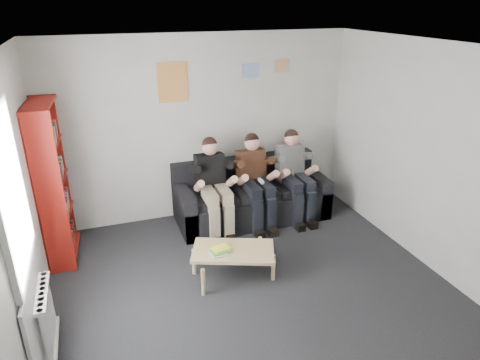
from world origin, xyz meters
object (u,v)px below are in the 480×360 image
object	(u,v)px
coffee_table	(233,253)
person_right	(295,176)
person_left	(214,187)
person_middle	(256,181)
bookshelf	(53,183)
sofa	(251,198)

from	to	relation	value
coffee_table	person_right	world-z (taller)	person_right
person_left	person_middle	distance (m)	0.63
bookshelf	person_left	world-z (taller)	bookshelf
bookshelf	coffee_table	xyz separation A→B (m)	(1.93, -1.24, -0.67)
sofa	person_left	world-z (taller)	person_left
sofa	bookshelf	bearing A→B (deg)	-176.71
person_right	coffee_table	bearing A→B (deg)	-138.98
coffee_table	person_right	xyz separation A→B (m)	(1.38, 1.19, 0.33)
person_left	coffee_table	bearing A→B (deg)	-94.50
coffee_table	person_right	size ratio (longest dim) A/B	0.71
sofa	person_left	size ratio (longest dim) A/B	1.67
sofa	person_middle	distance (m)	0.41
bookshelf	person_middle	bearing A→B (deg)	3.31
sofa	coffee_table	size ratio (longest dim) A/B	2.36
sofa	person_middle	xyz separation A→B (m)	(0.00, -0.20, 0.36)
sofa	person_left	distance (m)	0.75
bookshelf	sofa	bearing A→B (deg)	7.66
bookshelf	person_left	xyz separation A→B (m)	(2.05, -0.05, -0.34)
coffee_table	person_left	size ratio (longest dim) A/B	0.71
coffee_table	person_left	bearing A→B (deg)	84.19
coffee_table	person_middle	world-z (taller)	person_middle
coffee_table	person_left	world-z (taller)	person_left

